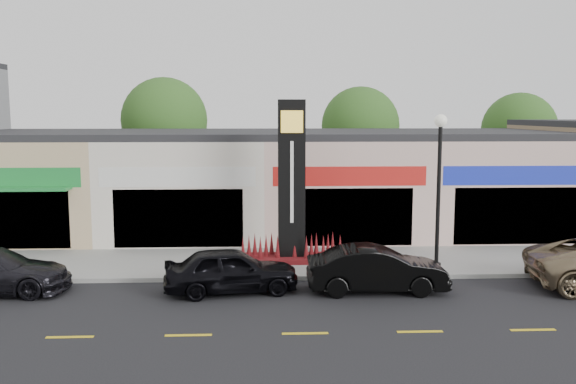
# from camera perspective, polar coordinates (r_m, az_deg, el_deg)

# --- Properties ---
(ground) EXTENTS (120.00, 120.00, 0.00)m
(ground) POSITION_cam_1_polar(r_m,az_deg,el_deg) (19.05, -8.22, -9.96)
(ground) COLOR black
(ground) RESTS_ON ground
(sidewalk) EXTENTS (52.00, 4.30, 0.15)m
(sidewalk) POSITION_cam_1_polar(r_m,az_deg,el_deg) (23.21, -7.16, -6.59)
(sidewalk) COLOR gray
(sidewalk) RESTS_ON ground
(curb) EXTENTS (52.00, 0.20, 0.15)m
(curb) POSITION_cam_1_polar(r_m,az_deg,el_deg) (21.04, -7.65, -8.06)
(curb) COLOR gray
(curb) RESTS_ON ground
(shop_beige) EXTENTS (7.00, 10.85, 4.80)m
(shop_beige) POSITION_cam_1_polar(r_m,az_deg,el_deg) (31.50, -21.75, 0.93)
(shop_beige) COLOR tan
(shop_beige) RESTS_ON ground
(shop_cream) EXTENTS (7.00, 10.01, 4.80)m
(shop_cream) POSITION_cam_1_polar(r_m,az_deg,el_deg) (29.94, -8.99, 1.05)
(shop_cream) COLOR beige
(shop_cream) RESTS_ON ground
(shop_pink_w) EXTENTS (7.00, 10.01, 4.80)m
(shop_pink_w) POSITION_cam_1_polar(r_m,az_deg,el_deg) (29.96, 4.43, 1.12)
(shop_pink_w) COLOR #CEAC9C
(shop_pink_w) RESTS_ON ground
(shop_pink_e) EXTENTS (7.00, 10.01, 4.80)m
(shop_pink_e) POSITION_cam_1_polar(r_m,az_deg,el_deg) (31.58, 17.15, 1.14)
(shop_pink_e) COLOR #CEAC9C
(shop_pink_e) RESTS_ON ground
(tree_rear_west) EXTENTS (5.20, 5.20, 7.83)m
(tree_rear_west) POSITION_cam_1_polar(r_m,az_deg,el_deg) (38.06, -11.48, 6.58)
(tree_rear_west) COLOR #382619
(tree_rear_west) RESTS_ON ground
(tree_rear_mid) EXTENTS (4.80, 4.80, 7.29)m
(tree_rear_mid) POSITION_cam_1_polar(r_m,az_deg,el_deg) (38.09, 6.77, 6.17)
(tree_rear_mid) COLOR #382619
(tree_rear_mid) RESTS_ON ground
(tree_rear_east) EXTENTS (4.60, 4.60, 6.94)m
(tree_rear_east) POSITION_cam_1_polar(r_m,az_deg,el_deg) (40.91, 20.80, 5.47)
(tree_rear_east) COLOR #382619
(tree_rear_east) RESTS_ON ground
(lamp_east_near) EXTENTS (0.44, 0.44, 5.47)m
(lamp_east_near) POSITION_cam_1_polar(r_m,az_deg,el_deg) (21.59, 13.95, 1.38)
(lamp_east_near) COLOR black
(lamp_east_near) RESTS_ON sidewalk
(pylon_sign) EXTENTS (4.20, 1.30, 6.00)m
(pylon_sign) POSITION_cam_1_polar(r_m,az_deg,el_deg) (22.57, 0.34, -1.22)
(pylon_sign) COLOR #5D1210
(pylon_sign) RESTS_ON sidewalk
(car_black_sedan) EXTENTS (2.30, 4.43, 1.44)m
(car_black_sedan) POSITION_cam_1_polar(r_m,az_deg,el_deg) (19.51, -5.34, -7.29)
(car_black_sedan) COLOR black
(car_black_sedan) RESTS_ON ground
(car_black_conv) EXTENTS (1.59, 4.44, 1.46)m
(car_black_conv) POSITION_cam_1_polar(r_m,az_deg,el_deg) (19.71, 8.31, -7.17)
(car_black_conv) COLOR black
(car_black_conv) RESTS_ON ground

